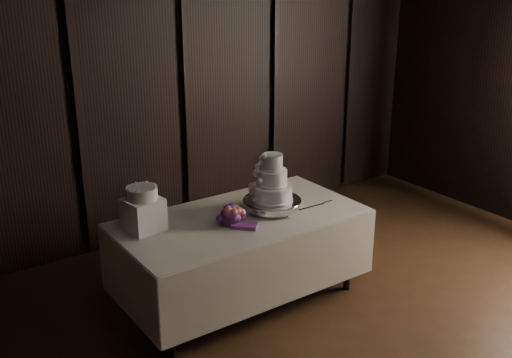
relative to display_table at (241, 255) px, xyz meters
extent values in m
cube|color=black|center=(0.37, 1.60, 1.08)|extent=(6.04, 0.04, 3.04)
cube|color=silver|center=(0.00, 0.00, 0.34)|extent=(1.99, 1.05, 0.01)
cube|color=white|center=(0.00, 0.00, -0.06)|extent=(1.83, 0.93, 0.71)
cylinder|color=silver|center=(0.29, -0.03, 0.39)|extent=(0.54, 0.54, 0.09)
cylinder|color=white|center=(0.29, -0.03, 0.50)|extent=(0.33, 0.33, 0.13)
cylinder|color=white|center=(0.29, -0.03, 0.63)|extent=(0.24, 0.24, 0.13)
cylinder|color=white|center=(0.29, -0.03, 0.76)|extent=(0.16, 0.16, 0.13)
cube|color=white|center=(-0.74, 0.21, 0.47)|extent=(0.30, 0.30, 0.25)
cylinder|color=white|center=(-0.74, 0.21, 0.64)|extent=(0.30, 0.30, 0.09)
cube|color=silver|center=(0.58, -0.17, 0.35)|extent=(0.37, 0.03, 0.01)
camera|label=1|loc=(-2.39, -3.70, 2.24)|focal=42.00mm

